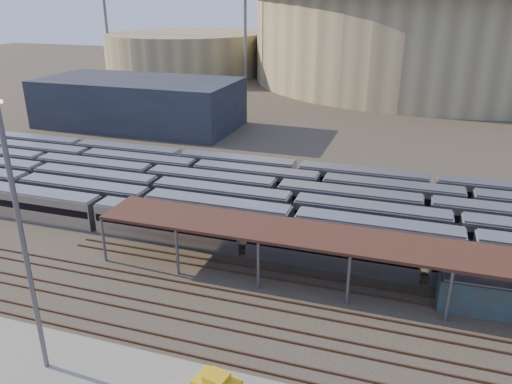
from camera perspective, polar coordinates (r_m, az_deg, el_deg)
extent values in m
plane|color=#383026|center=(51.48, -10.08, -9.77)|extent=(420.00, 420.00, 0.00)
cube|color=gray|center=(44.31, -25.64, -17.49)|extent=(50.00, 9.00, 0.20)
cube|color=#A4A4A8|center=(54.97, -1.12, -5.11)|extent=(112.00, 2.90, 3.60)
cube|color=#A4A4A8|center=(64.14, -12.24, -1.58)|extent=(112.00, 2.90, 3.60)
cube|color=#A4A4A8|center=(61.47, 4.21, -2.16)|extent=(112.00, 2.90, 3.60)
cube|color=#A4A4A8|center=(65.96, 2.41, -0.42)|extent=(112.00, 2.90, 3.60)
cube|color=#A4A4A8|center=(74.18, -6.98, 1.98)|extent=(112.00, 2.90, 3.60)
cube|color=#A4A4A8|center=(73.41, 4.72, 1.86)|extent=(112.00, 2.90, 3.60)
cylinder|color=slate|center=(55.13, -17.03, -5.24)|extent=(0.30, 0.30, 5.00)
cylinder|color=slate|center=(59.13, -14.12, -3.05)|extent=(0.30, 0.30, 5.00)
cylinder|color=slate|center=(51.00, -9.01, -6.78)|extent=(0.30, 0.30, 5.00)
cylinder|color=slate|center=(55.30, -6.51, -4.28)|extent=(0.30, 0.30, 5.00)
cylinder|color=slate|center=(48.06, 0.26, -8.37)|extent=(0.30, 0.30, 5.00)
cylinder|color=slate|center=(52.60, 2.07, -5.57)|extent=(0.30, 0.30, 5.00)
cylinder|color=slate|center=(46.53, 10.52, -9.87)|extent=(0.30, 0.30, 5.00)
cylinder|color=slate|center=(51.21, 11.39, -6.83)|extent=(0.30, 0.30, 5.00)
cylinder|color=slate|center=(46.55, 21.19, -11.10)|extent=(0.30, 0.30, 5.00)
cylinder|color=slate|center=(51.23, 21.01, -7.93)|extent=(0.30, 0.30, 5.00)
cube|color=#331D15|center=(47.42, 16.36, -6.13)|extent=(60.00, 6.00, 0.30)
cube|color=#4C3323|center=(50.15, -11.02, -10.64)|extent=(170.00, 0.12, 0.18)
cube|color=#4C3323|center=(51.25, -10.21, -9.82)|extent=(170.00, 0.12, 0.18)
cube|color=#4C3323|center=(47.31, -13.37, -13.03)|extent=(170.00, 0.12, 0.18)
cube|color=#4C3323|center=(48.35, -12.45, -12.10)|extent=(170.00, 0.12, 0.18)
cube|color=#4C3323|center=(44.65, -16.08, -15.68)|extent=(170.00, 0.12, 0.18)
cube|color=#4C3323|center=(45.62, -15.02, -14.65)|extent=(170.00, 0.12, 0.18)
cylinder|color=gray|center=(178.80, 19.89, 16.38)|extent=(116.00, 116.00, 28.00)
cylinder|color=gray|center=(188.20, -8.10, 15.45)|extent=(56.00, 56.00, 14.00)
cube|color=#1E232D|center=(111.39, -13.21, 9.91)|extent=(42.00, 20.00, 10.00)
cylinder|color=slate|center=(157.37, -1.24, 18.50)|extent=(1.00, 1.00, 36.00)
cylinder|color=slate|center=(191.21, -16.77, 18.20)|extent=(1.00, 1.00, 36.00)
cylinder|color=slate|center=(201.06, 9.47, 18.91)|extent=(1.00, 1.00, 36.00)
cylinder|color=slate|center=(38.00, -24.96, -5.88)|extent=(0.36, 0.36, 20.15)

